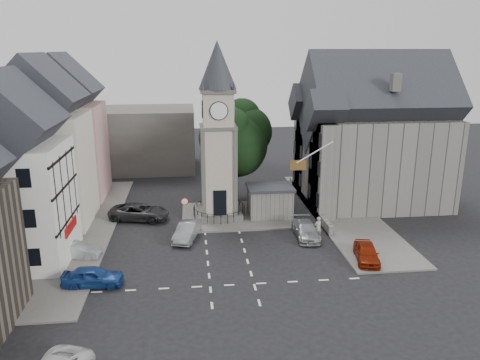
{
  "coord_description": "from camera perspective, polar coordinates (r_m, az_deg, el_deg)",
  "views": [
    {
      "loc": [
        -2.56,
        -34.08,
        15.51
      ],
      "look_at": [
        1.68,
        5.0,
        4.45
      ],
      "focal_mm": 35.0,
      "sensor_mm": 36.0,
      "label": 1
    }
  ],
  "objects": [
    {
      "name": "terrace_cream",
      "position": [
        44.92,
        -22.83,
        3.01
      ],
      "size": [
        8.1,
        7.6,
        12.8
      ],
      "color": "beige",
      "rests_on": "ground"
    },
    {
      "name": "flagpole",
      "position": [
        40.43,
        9.11,
        3.37
      ],
      "size": [
        3.68,
        0.1,
        2.74
      ],
      "color": "white",
      "rests_on": "ground"
    },
    {
      "name": "ground",
      "position": [
        37.54,
        -1.75,
        -8.7
      ],
      "size": [
        120.0,
        120.0,
        0.0
      ],
      "primitive_type": "plane",
      "color": "black",
      "rests_on": "ground"
    },
    {
      "name": "central_island",
      "position": [
        45.01,
        -0.64,
        -4.33
      ],
      "size": [
        10.0,
        8.0,
        0.16
      ],
      "primitive_type": "cube",
      "color": "#595651",
      "rests_on": "ground"
    },
    {
      "name": "east_building",
      "position": [
        49.47,
        15.5,
        4.37
      ],
      "size": [
        14.4,
        11.4,
        12.6
      ],
      "color": "#65635D",
      "rests_on": "ground"
    },
    {
      "name": "clock_tower",
      "position": [
        42.8,
        -2.68,
        5.76
      ],
      "size": [
        4.86,
        4.86,
        16.25
      ],
      "color": "#4C4944",
      "rests_on": "ground"
    },
    {
      "name": "pedestrian",
      "position": [
        40.33,
        9.48,
        -5.72
      ],
      "size": [
        0.77,
        0.61,
        1.84
      ],
      "primitive_type": "imported",
      "rotation": [
        0.0,
        0.0,
        3.43
      ],
      "color": "#A49E87",
      "rests_on": "ground"
    },
    {
      "name": "pavement_west",
      "position": [
        44.09,
        -18.89,
        -5.67
      ],
      "size": [
        6.0,
        30.0,
        0.14
      ],
      "primitive_type": "cube",
      "color": "#595651",
      "rests_on": "ground"
    },
    {
      "name": "car_west_silver",
      "position": [
        38.28,
        -19.36,
        -8.12
      ],
      "size": [
        3.89,
        1.78,
        1.24
      ],
      "primitive_type": "imported",
      "rotation": [
        0.0,
        0.0,
        1.44
      ],
      "color": "#9B9FA3",
      "rests_on": "ground"
    },
    {
      "name": "stone_shelter",
      "position": [
        44.48,
        3.65,
        -2.61
      ],
      "size": [
        4.3,
        3.3,
        3.08
      ],
      "color": "#65635D",
      "rests_on": "ground"
    },
    {
      "name": "pavement_east",
      "position": [
        47.13,
        12.2,
        -3.77
      ],
      "size": [
        6.0,
        26.0,
        0.14
      ],
      "primitive_type": "cube",
      "color": "#595651",
      "rests_on": "ground"
    },
    {
      "name": "warning_sign_post",
      "position": [
        41.76,
        -6.75,
        -3.23
      ],
      "size": [
        0.7,
        0.19,
        2.85
      ],
      "color": "black",
      "rests_on": "ground"
    },
    {
      "name": "town_tree",
      "position": [
        48.07,
        -0.65,
        5.49
      ],
      "size": [
        7.2,
        7.2,
        10.8
      ],
      "color": "black",
      "rests_on": "ground"
    },
    {
      "name": "car_west_blue",
      "position": [
        33.69,
        -17.52,
        -11.17
      ],
      "size": [
        4.12,
        1.77,
        1.39
      ],
      "primitive_type": "imported",
      "rotation": [
        0.0,
        0.0,
        1.54
      ],
      "color": "navy",
      "rests_on": "ground"
    },
    {
      "name": "car_west_grey",
      "position": [
        44.87,
        -12.19,
        -3.84
      ],
      "size": [
        5.9,
        3.53,
        1.53
      ],
      "primitive_type": "imported",
      "rotation": [
        0.0,
        0.0,
        1.38
      ],
      "color": "#272729",
      "rests_on": "ground"
    },
    {
      "name": "terrace_tudor",
      "position": [
        37.63,
        -26.07,
        -0.27
      ],
      "size": [
        8.1,
        7.6,
        12.0
      ],
      "color": "silver",
      "rests_on": "ground"
    },
    {
      "name": "road_markings",
      "position": [
        32.62,
        -0.97,
        -12.67
      ],
      "size": [
        20.0,
        8.0,
        0.01
      ],
      "primitive_type": "cube",
      "color": "silver",
      "rests_on": "ground"
    },
    {
      "name": "car_island_east",
      "position": [
        40.34,
        8.02,
        -6.04
      ],
      "size": [
        2.0,
        4.62,
        1.32
      ],
      "primitive_type": "imported",
      "rotation": [
        0.0,
        0.0,
        -0.03
      ],
      "color": "#929499",
      "rests_on": "ground"
    },
    {
      "name": "backdrop_west",
      "position": [
        63.84,
        -14.64,
        4.82
      ],
      "size": [
        20.0,
        10.0,
        8.0
      ],
      "primitive_type": "cube",
      "color": "#4C4944",
      "rests_on": "ground"
    },
    {
      "name": "car_east_red",
      "position": [
        36.9,
        15.17,
        -8.55
      ],
      "size": [
        2.41,
        4.3,
        1.38
      ],
      "primitive_type": "imported",
      "rotation": [
        0.0,
        0.0,
        -0.2
      ],
      "color": "maroon",
      "rests_on": "ground"
    },
    {
      "name": "car_island_silver",
      "position": [
        39.8,
        -6.47,
        -6.23
      ],
      "size": [
        2.58,
        4.51,
        1.41
      ],
      "primitive_type": "imported",
      "rotation": [
        0.0,
        0.0,
        -0.27
      ],
      "color": "gray",
      "rests_on": "ground"
    },
    {
      "name": "terrace_pink",
      "position": [
        52.49,
        -20.44,
        4.94
      ],
      "size": [
        8.1,
        7.6,
        12.8
      ],
      "color": "tan",
      "rests_on": "ground"
    },
    {
      "name": "east_boundary_wall",
      "position": [
        48.05,
        8.31,
        -2.72
      ],
      "size": [
        0.4,
        16.0,
        0.9
      ],
      "primitive_type": "cube",
      "color": "#65635D",
      "rests_on": "ground"
    }
  ]
}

